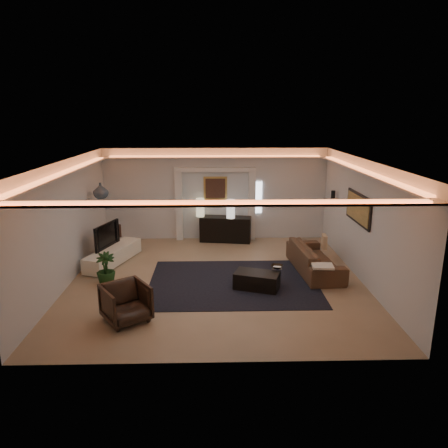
{
  "coord_description": "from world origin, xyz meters",
  "views": [
    {
      "loc": [
        -0.06,
        -9.51,
        3.95
      ],
      "look_at": [
        0.2,
        0.6,
        1.25
      ],
      "focal_mm": 33.47,
      "sensor_mm": 36.0,
      "label": 1
    }
  ],
  "objects_px": {
    "coffee_table": "(257,280)",
    "sofa": "(315,259)",
    "console": "(226,229)",
    "armchair": "(126,303)"
  },
  "relations": [
    {
      "from": "sofa",
      "to": "coffee_table",
      "type": "distance_m",
      "value": 1.92
    },
    {
      "from": "coffee_table",
      "to": "sofa",
      "type": "bearing_deg",
      "value": 53.19
    },
    {
      "from": "coffee_table",
      "to": "armchair",
      "type": "distance_m",
      "value": 3.09
    },
    {
      "from": "console",
      "to": "armchair",
      "type": "distance_m",
      "value": 5.59
    },
    {
      "from": "sofa",
      "to": "armchair",
      "type": "relative_size",
      "value": 2.77
    },
    {
      "from": "console",
      "to": "sofa",
      "type": "height_order",
      "value": "console"
    },
    {
      "from": "armchair",
      "to": "coffee_table",
      "type": "bearing_deg",
      "value": -5.78
    },
    {
      "from": "console",
      "to": "armchair",
      "type": "relative_size",
      "value": 1.9
    },
    {
      "from": "sofa",
      "to": "armchair",
      "type": "bearing_deg",
      "value": 116.14
    },
    {
      "from": "armchair",
      "to": "console",
      "type": "bearing_deg",
      "value": 33.61
    }
  ]
}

